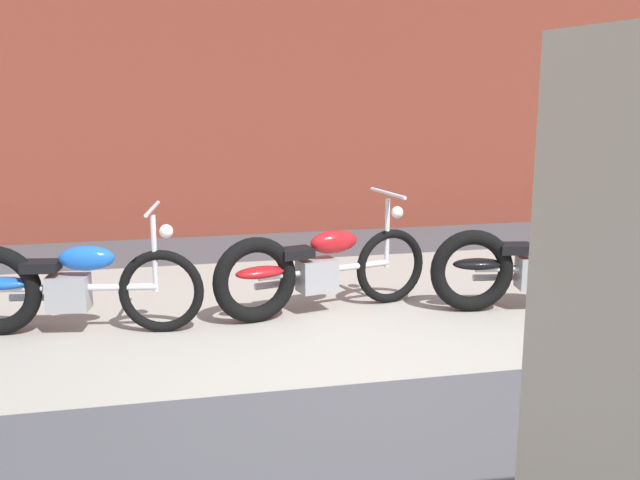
{
  "coord_description": "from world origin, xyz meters",
  "views": [
    {
      "loc": [
        -1.4,
        -4.57,
        2.04
      ],
      "look_at": [
        -0.15,
        1.12,
        0.75
      ],
      "focal_mm": 42.29,
      "sensor_mm": 36.0,
      "label": 1
    }
  ],
  "objects": [
    {
      "name": "motorcycle_blue",
      "position": [
        -2.2,
        1.48,
        0.4
      ],
      "size": [
        2.0,
        0.66,
        1.03
      ],
      "rotation": [
        0.0,
        0.0,
        -0.16
      ],
      "color": "black",
      "rests_on": "ground"
    },
    {
      "name": "brick_building_wall",
      "position": [
        0.0,
        5.2,
        2.58
      ],
      "size": [
        36.0,
        0.5,
        5.16
      ],
      "primitive_type": "cube",
      "color": "brown",
      "rests_on": "ground"
    },
    {
      "name": "sidewalk_slab",
      "position": [
        0.0,
        1.75,
        0.0
      ],
      "size": [
        36.0,
        3.5,
        0.01
      ],
      "primitive_type": "cube",
      "color": "#9E998E",
      "rests_on": "ground"
    },
    {
      "name": "motorcycle_black",
      "position": [
        1.73,
        1.25,
        0.4
      ],
      "size": [
        2.0,
        0.66,
        1.03
      ],
      "rotation": [
        0.0,
        0.0,
        -0.16
      ],
      "color": "black",
      "rests_on": "ground"
    },
    {
      "name": "ground_plane",
      "position": [
        0.0,
        0.0,
        0.0
      ],
      "size": [
        80.0,
        80.0,
        0.0
      ],
      "primitive_type": "plane",
      "color": "#47474C"
    },
    {
      "name": "motorcycle_red",
      "position": [
        -0.16,
        1.55,
        0.4
      ],
      "size": [
        1.98,
        0.71,
        1.03
      ],
      "rotation": [
        0.0,
        0.0,
        0.23
      ],
      "color": "black",
      "rests_on": "ground"
    }
  ]
}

